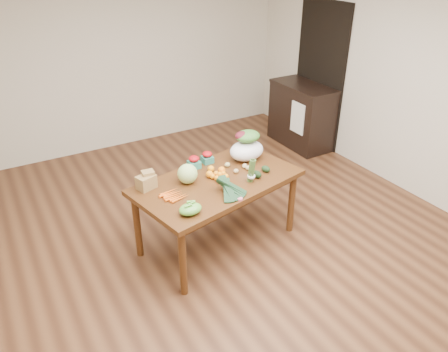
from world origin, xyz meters
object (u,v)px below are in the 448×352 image
salad_bag (247,147)px  cabinet (301,115)px  paper_bag (146,181)px  mandarin_cluster (220,176)px  dining_table (218,212)px  kale_bunch (232,188)px  asparagus_bundle (251,171)px  cabbage (187,174)px

salad_bag → cabinet: bearing=35.4°
paper_bag → mandarin_cluster: 0.71m
dining_table → kale_bunch: bearing=-106.4°
cabinet → asparagus_bundle: asparagus_bundle is taller
mandarin_cluster → asparagus_bundle: bearing=-39.2°
cabbage → salad_bag: salad_bag is taller
cabinet → paper_bag: cabinet is taller
cabinet → kale_bunch: bearing=-141.5°
cabinet → asparagus_bundle: 2.73m
paper_bag → asparagus_bundle: size_ratio=0.91×
dining_table → mandarin_cluster: 0.42m
paper_bag → mandarin_cluster: (0.68, -0.20, -0.04)m
dining_table → mandarin_cluster: mandarin_cluster is taller
salad_bag → asparagus_bundle: bearing=-117.4°
kale_bunch → paper_bag: bearing=128.5°
dining_table → salad_bag: size_ratio=4.24×
paper_bag → asparagus_bundle: asparagus_bundle is taller
cabbage → asparagus_bundle: (0.54, -0.30, 0.03)m
dining_table → kale_bunch: (-0.03, -0.33, 0.45)m
cabinet → paper_bag: 3.29m
salad_bag → dining_table: bearing=-154.5°
dining_table → paper_bag: bearing=151.7°
cabinet → cabbage: (-2.60, -1.44, 0.38)m
cabbage → salad_bag: (0.76, 0.14, 0.05)m
cabinet → salad_bag: bearing=-144.6°
dining_table → mandarin_cluster: (0.02, -0.01, 0.42)m
dining_table → cabbage: cabbage is taller
cabbage → salad_bag: size_ratio=0.51×
paper_bag → cabinet: bearing=24.3°
mandarin_cluster → asparagus_bundle: 0.32m
cabinet → asparagus_bundle: (-2.06, -1.74, 0.40)m
mandarin_cluster → asparagus_bundle: (0.24, -0.20, 0.08)m
asparagus_bundle → dining_table: bearing=130.8°
mandarin_cluster → salad_bag: (0.46, 0.24, 0.10)m
kale_bunch → cabinet: bearing=26.7°
kale_bunch → asparagus_bundle: bearing=12.1°
asparagus_bundle → cabbage: bearing=139.2°
salad_bag → cabbage: bearing=-169.8°
paper_bag → kale_bunch: 0.82m
dining_table → cabbage: (-0.27, 0.10, 0.47)m
dining_table → cabbage: size_ratio=8.30×
dining_table → cabinet: (2.32, 1.54, 0.10)m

